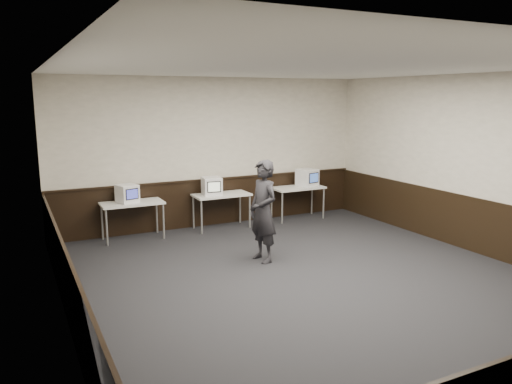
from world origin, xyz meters
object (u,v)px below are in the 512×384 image
desk_center (221,197)px  emac_center (212,186)px  desk_left (132,206)px  desk_right (298,190)px  emac_right (307,178)px  person (263,211)px  emac_left (127,194)px

desk_center → emac_center: bearing=-172.9°
desk_left → desk_right: (3.80, 0.00, 0.00)m
desk_left → emac_right: emac_right is taller
person → emac_center: bearing=173.3°
desk_right → desk_center: bearing=180.0°
desk_center → emac_center: size_ratio=2.66×
desk_left → emac_right: size_ratio=2.42×
desk_left → person: (1.70, -2.32, 0.20)m
person → emac_right: bearing=127.2°
desk_left → emac_center: size_ratio=2.66×
desk_right → emac_left: (-3.88, 0.01, 0.25)m
emac_right → emac_left: bearing=166.4°
desk_right → emac_center: (-2.13, -0.03, 0.26)m
emac_left → desk_center: bearing=-16.8°
desk_right → emac_left: 3.89m
emac_center → person: bearing=-81.6°
emac_left → desk_right: bearing=-16.7°
emac_center → emac_left: bearing=-173.6°
desk_right → emac_left: size_ratio=2.61×
desk_left → desk_right: bearing=0.0°
desk_right → emac_left: bearing=179.9°
desk_right → person: bearing=-132.1°
desk_center → emac_left: bearing=179.8°
desk_left → desk_right: 3.80m
desk_center → emac_right: 2.16m
desk_center → emac_right: size_ratio=2.42×
desk_right → person: 3.14m
emac_center → person: (0.03, -2.30, -0.07)m
desk_left → emac_center: (1.67, -0.03, 0.26)m
desk_left → emac_left: emac_left is taller
emac_left → emac_right: size_ratio=0.93×
desk_left → person: size_ratio=0.69×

